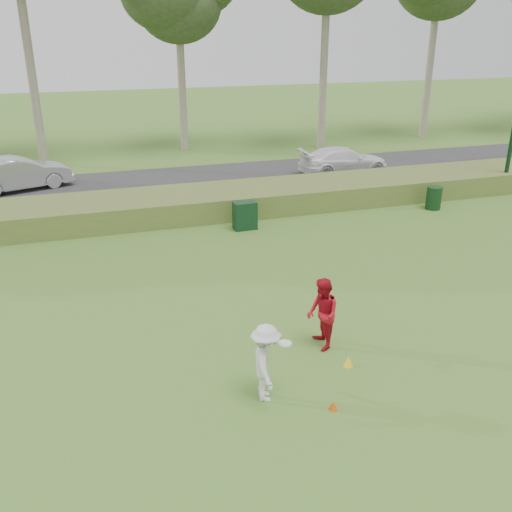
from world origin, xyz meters
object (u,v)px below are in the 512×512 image
object	(u,v)px
cone_yellow	(348,361)
utility_cabinet	(245,216)
car_mid	(19,174)
player_red	(322,314)
player_white	(266,363)
cone_orange	(333,406)
car_right	(344,161)
trash_bin	(434,198)

from	to	relation	value
cone_yellow	utility_cabinet	distance (m)	9.49
car_mid	player_red	bearing A→B (deg)	-175.11
player_red	car_mid	size ratio (longest dim) A/B	0.38
player_red	cone_yellow	xyz separation A→B (m)	(0.25, -0.93, -0.75)
player_white	cone_orange	bearing A→B (deg)	-111.94
cone_yellow	car_right	world-z (taller)	car_right
cone_yellow	car_mid	world-z (taller)	car_mid
player_red	car_right	bearing A→B (deg)	157.69
player_red	trash_bin	world-z (taller)	player_red
player_red	cone_yellow	size ratio (longest dim) A/B	7.23
trash_bin	car_right	distance (m)	6.43
player_white	trash_bin	size ratio (longest dim) A/B	1.79
trash_bin	car_mid	xyz separation A→B (m)	(-16.32, 8.03, 0.34)
cone_orange	car_right	world-z (taller)	car_right
player_white	player_red	world-z (taller)	player_red
trash_bin	car_mid	bearing A→B (deg)	153.79
cone_orange	utility_cabinet	size ratio (longest dim) A/B	0.19
car_right	player_white	bearing A→B (deg)	150.33
player_red	cone_orange	distance (m)	2.49
player_white	utility_cabinet	distance (m)	10.35
player_white	cone_yellow	size ratio (longest dim) A/B	6.96
player_white	trash_bin	bearing A→B (deg)	-34.53
player_white	car_mid	distance (m)	18.97
cone_orange	car_mid	distance (m)	20.09
player_white	car_right	size ratio (longest dim) A/B	0.37
player_white	player_red	size ratio (longest dim) A/B	0.96
trash_bin	car_mid	distance (m)	18.19
utility_cabinet	car_mid	xyz separation A→B (m)	(-8.24, 8.07, 0.28)
trash_bin	car_right	bearing A→B (deg)	99.08
player_red	trash_bin	xyz separation A→B (m)	(8.75, 8.58, -0.40)
cone_yellow	car_right	size ratio (longest dim) A/B	0.05
utility_cabinet	trash_bin	bearing A→B (deg)	-1.20
cone_orange	player_white	bearing A→B (deg)	146.03
cone_yellow	utility_cabinet	xyz separation A→B (m)	(0.42, 9.48, 0.40)
cone_yellow	car_mid	distance (m)	19.22
cone_yellow	trash_bin	world-z (taller)	trash_bin
cone_orange	trash_bin	bearing A→B (deg)	48.83
player_red	car_right	distance (m)	16.81
car_mid	trash_bin	bearing A→B (deg)	-135.80
player_red	car_right	xyz separation A→B (m)	(7.74, 14.92, -0.15)
utility_cabinet	car_right	xyz separation A→B (m)	(7.07, 6.38, 0.20)
player_red	cone_orange	size ratio (longest dim) A/B	8.85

